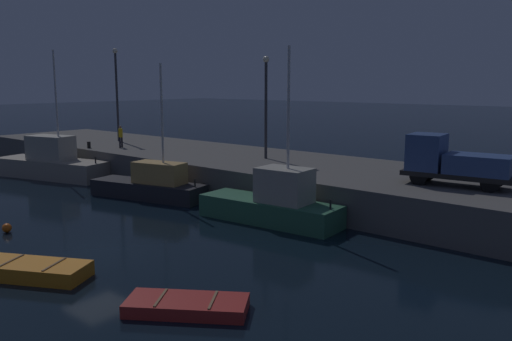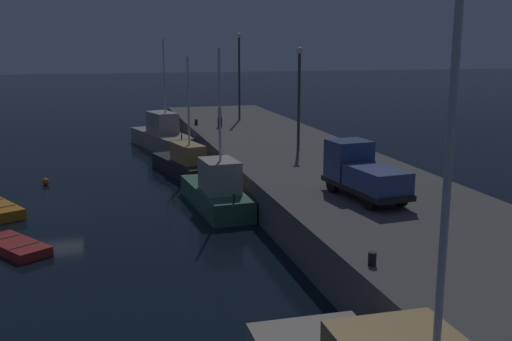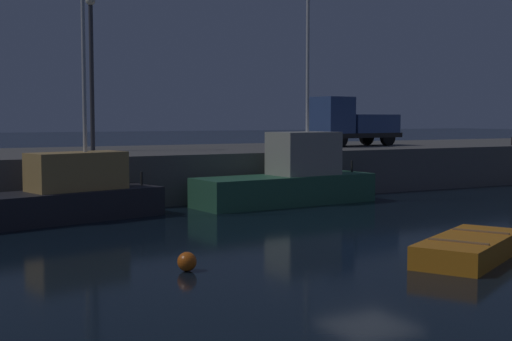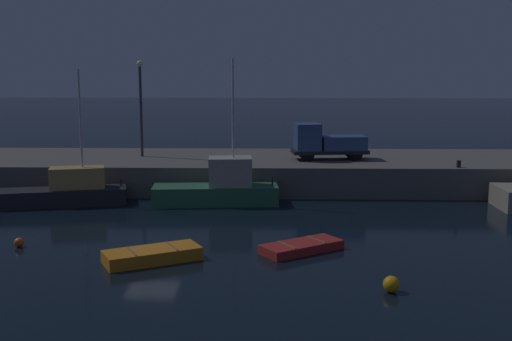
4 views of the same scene
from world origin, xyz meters
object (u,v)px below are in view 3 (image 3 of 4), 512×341
at_px(fishing_boat_white, 60,196).
at_px(utility_truck, 350,123).
at_px(fishing_trawler_red, 291,179).
at_px(dinghy_orange_near, 470,248).
at_px(lamp_post_east, 91,59).
at_px(mooring_buoy_mid, 187,262).

xyz_separation_m(fishing_boat_white, utility_truck, (16.67, 6.15, 2.41)).
relative_size(fishing_trawler_red, fishing_boat_white, 1.07).
relative_size(fishing_trawler_red, utility_truck, 1.63).
distance_m(fishing_trawler_red, utility_truck, 9.38).
relative_size(dinghy_orange_near, lamp_post_east, 0.64).
relative_size(lamp_post_east, utility_truck, 1.26).
height_order(fishing_boat_white, utility_truck, fishing_boat_white).
relative_size(mooring_buoy_mid, lamp_post_east, 0.07).
bearing_deg(lamp_post_east, mooring_buoy_mid, -98.44).
distance_m(mooring_buoy_mid, utility_truck, 22.53).
bearing_deg(utility_truck, dinghy_orange_near, -117.22).
bearing_deg(fishing_boat_white, utility_truck, 20.25).
bearing_deg(fishing_boat_white, mooring_buoy_mid, -85.60).
height_order(lamp_post_east, utility_truck, lamp_post_east).
distance_m(fishing_boat_white, mooring_buoy_mid, 9.53).
bearing_deg(mooring_buoy_mid, fishing_boat_white, 94.40).
relative_size(fishing_trawler_red, mooring_buoy_mid, 19.92).
bearing_deg(utility_truck, lamp_post_east, 174.37).
bearing_deg(lamp_post_east, utility_truck, -5.63).
xyz_separation_m(fishing_boat_white, mooring_buoy_mid, (0.73, -9.48, -0.64)).
height_order(fishing_boat_white, dinghy_orange_near, fishing_boat_white).
distance_m(fishing_boat_white, dinghy_orange_near, 13.84).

